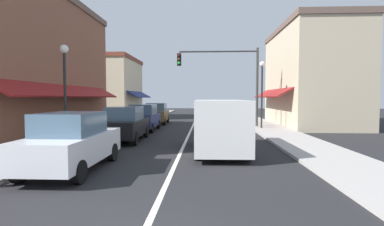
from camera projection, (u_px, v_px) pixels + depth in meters
The scene contains 15 objects.
ground_plane at pixel (192, 128), 21.49m from camera, with size 80.00×80.00×0.00m, color black.
sidewalk_left at pixel (119, 126), 21.74m from camera, with size 2.60×56.00×0.12m, color gray.
sidewalk_right at pixel (267, 127), 21.23m from camera, with size 2.60×56.00×0.12m, color #A39E99.
lane_center_stripe at pixel (192, 127), 21.49m from camera, with size 0.14×52.00×0.01m, color silver.
storefront_left_block at pixel (11, 64), 15.74m from camera, with size 6.94×14.20×8.14m.
storefront_right_block at pixel (310, 77), 22.84m from camera, with size 6.29×10.20×7.78m.
storefront_far_left at pixel (108, 88), 31.74m from camera, with size 7.19×8.20×6.61m.
parked_car_nearest_left at pixel (72, 142), 8.72m from camera, with size 1.80×4.11×1.77m.
parked_car_second_left at pixel (125, 124), 14.67m from camera, with size 1.85×4.13×1.77m.
parked_car_third_left at pixel (144, 118), 19.44m from camera, with size 1.79×4.10×1.77m.
parked_car_far_left at pixel (157, 114), 24.51m from camera, with size 1.88×4.15×1.77m.
van_in_lane at pixel (220, 124), 11.76m from camera, with size 2.05×5.20×2.12m.
traffic_signal_mast_arm at pixel (229, 73), 21.22m from camera, with size 5.98×0.50×5.88m.
street_lamp_left_near at pixel (65, 79), 12.21m from camera, with size 0.36×0.36×4.45m.
street_lamp_right_mid at pixel (262, 84), 19.93m from camera, with size 0.36×0.36×4.72m.
Camera 1 is at (1.00, -3.38, 2.21)m, focal length 27.00 mm.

